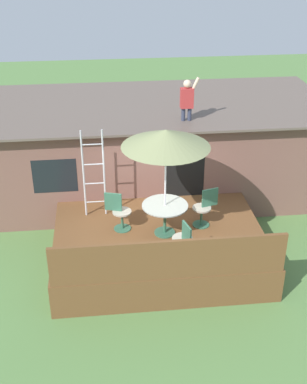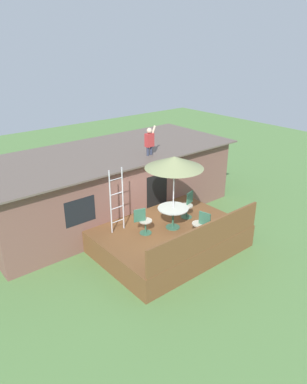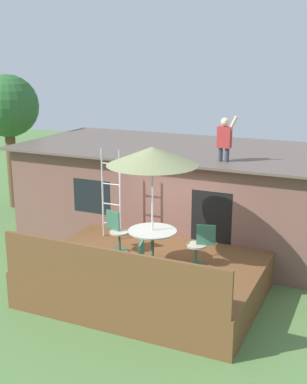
# 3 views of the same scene
# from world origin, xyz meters

# --- Properties ---
(ground_plane) EXTENTS (40.00, 40.00, 0.00)m
(ground_plane) POSITION_xyz_m (0.00, 0.00, 0.00)
(ground_plane) COLOR #567F42
(house) EXTENTS (10.50, 4.50, 2.67)m
(house) POSITION_xyz_m (-0.00, 3.60, 1.34)
(house) COLOR brown
(house) RESTS_ON ground
(deck) EXTENTS (4.82, 3.70, 0.80)m
(deck) POSITION_xyz_m (0.00, 0.00, 0.40)
(deck) COLOR brown
(deck) RESTS_ON ground
(deck_railing) EXTENTS (4.72, 0.08, 0.90)m
(deck_railing) POSITION_xyz_m (0.00, -1.80, 1.25)
(deck_railing) COLOR brown
(deck_railing) RESTS_ON deck
(patio_table) EXTENTS (1.04, 1.04, 0.74)m
(patio_table) POSITION_xyz_m (0.13, -0.13, 1.39)
(patio_table) COLOR #33664C
(patio_table) RESTS_ON deck
(patio_umbrella) EXTENTS (1.90, 1.90, 2.54)m
(patio_umbrella) POSITION_xyz_m (0.13, -0.13, 3.15)
(patio_umbrella) COLOR silver
(patio_umbrella) RESTS_ON deck
(step_ladder) EXTENTS (0.52, 0.04, 2.20)m
(step_ladder) POSITION_xyz_m (-1.43, 0.90, 1.90)
(step_ladder) COLOR silver
(step_ladder) RESTS_ON deck
(person_figure) EXTENTS (0.47, 0.20, 1.11)m
(person_figure) POSITION_xyz_m (0.97, 2.16, 3.28)
(person_figure) COLOR #33384C
(person_figure) RESTS_ON house
(patio_chair_left) EXTENTS (0.61, 0.44, 0.92)m
(patio_chair_left) POSITION_xyz_m (-0.90, 0.18, 1.26)
(patio_chair_left) COLOR #33664C
(patio_chair_left) RESTS_ON deck
(patio_chair_right) EXTENTS (0.61, 0.44, 0.92)m
(patio_chair_right) POSITION_xyz_m (1.10, 0.14, 1.26)
(patio_chair_right) COLOR #33664C
(patio_chair_right) RESTS_ON deck
(patio_chair_near) EXTENTS (0.44, 0.61, 0.92)m
(patio_chair_near) POSITION_xyz_m (0.39, -1.16, 1.26)
(patio_chair_near) COLOR #33664C
(patio_chair_near) RESTS_ON deck
(backyard_tree) EXTENTS (2.08, 2.08, 4.54)m
(backyard_tree) POSITION_xyz_m (-7.14, 4.13, 3.43)
(backyard_tree) COLOR brown
(backyard_tree) RESTS_ON ground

